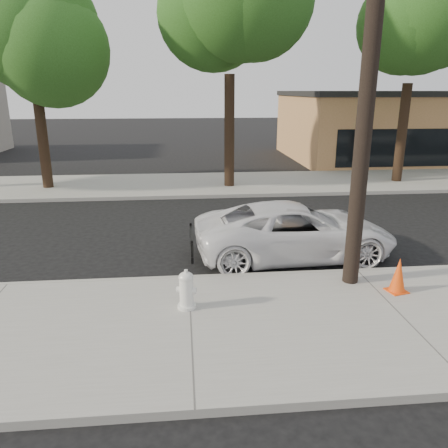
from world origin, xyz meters
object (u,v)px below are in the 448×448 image
Objects in this scene: utility_pole at (370,66)px; traffic_cone at (398,275)px; police_cruiser at (295,231)px; fire_hydrant at (186,291)px.

traffic_cone is (0.79, -0.60, -4.18)m from utility_pole.
police_cruiser is (-0.78, 1.97, -3.97)m from utility_pole.
police_cruiser is at bearing 58.15° from fire_hydrant.
utility_pole reaches higher than traffic_cone.
fire_hydrant is at bearing -176.06° from traffic_cone.
traffic_cone is (4.46, 0.31, 0.00)m from fire_hydrant.
fire_hydrant is at bearing 131.62° from police_cruiser.
utility_pole is at bearing 142.79° from traffic_cone.
utility_pole is 11.95× the size of fire_hydrant.
fire_hydrant is at bearing -166.07° from utility_pole.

